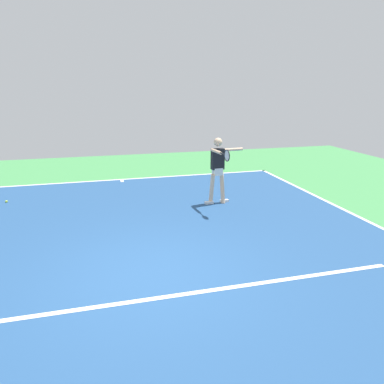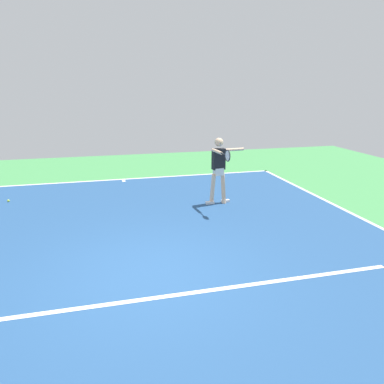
{
  "view_description": "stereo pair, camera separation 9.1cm",
  "coord_description": "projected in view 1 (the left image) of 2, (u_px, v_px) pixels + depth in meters",
  "views": [
    {
      "loc": [
        0.76,
        5.55,
        3.1
      ],
      "look_at": [
        -1.18,
        -1.76,
        0.9
      ],
      "focal_mm": 33.78,
      "sensor_mm": 36.0,
      "label": 1
    },
    {
      "loc": [
        0.67,
        5.57,
        3.1
      ],
      "look_at": [
        -1.18,
        -1.76,
        0.9
      ],
      "focal_mm": 33.78,
      "sensor_mm": 36.0,
      "label": 2
    }
  ],
  "objects": [
    {
      "name": "court_line_baseline_near",
      "position": [
        122.0,
        179.0,
        12.6
      ],
      "size": [
        10.93,
        0.1,
        0.01
      ],
      "primitive_type": "cube",
      "color": "white",
      "rests_on": "ground_plane"
    },
    {
      "name": "court_surface",
      "position": [
        152.0,
        275.0,
        6.2
      ],
      "size": [
        10.93,
        13.88,
        0.0
      ],
      "primitive_type": "cube",
      "color": "navy",
      "rests_on": "ground_plane"
    },
    {
      "name": "ground_plane",
      "position": [
        152.0,
        275.0,
        6.2
      ],
      "size": [
        23.41,
        23.41,
        0.0
      ],
      "primitive_type": "plane",
      "color": "#428E4C"
    },
    {
      "name": "court_line_service",
      "position": [
        159.0,
        298.0,
        5.52
      ],
      "size": [
        8.2,
        0.1,
        0.01
      ],
      "primitive_type": "cube",
      "color": "white",
      "rests_on": "ground_plane"
    },
    {
      "name": "tennis_player",
      "position": [
        218.0,
        166.0,
        9.72
      ],
      "size": [
        1.09,
        1.22,
        1.82
      ],
      "rotation": [
        0.0,
        0.0,
        0.09
      ],
      "color": "beige",
      "rests_on": "ground_plane"
    },
    {
      "name": "court_line_centre_mark",
      "position": [
        122.0,
        181.0,
        12.41
      ],
      "size": [
        0.1,
        0.3,
        0.01
      ],
      "primitive_type": "cube",
      "color": "white",
      "rests_on": "ground_plane"
    },
    {
      "name": "tennis_ball_centre_court",
      "position": [
        6.0,
        201.0,
        10.07
      ],
      "size": [
        0.07,
        0.07,
        0.07
      ],
      "primitive_type": "sphere",
      "color": "#C6E53D",
      "rests_on": "ground_plane"
    }
  ]
}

